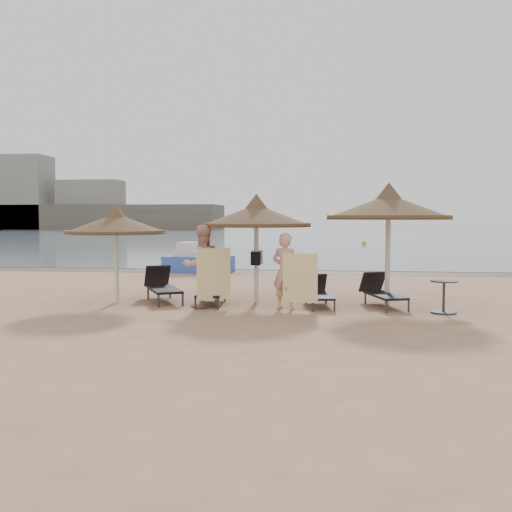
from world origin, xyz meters
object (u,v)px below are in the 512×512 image
Objects in this scene: side_table at (444,298)px; pedal_boat at (198,261)px; palapa_left at (116,224)px; person_right at (285,265)px; palapa_center at (256,216)px; palapa_right at (389,208)px; lounger_near_right at (318,292)px; lounger_near_left at (212,289)px; lounger_far_left at (162,285)px; lounger_far_right at (381,291)px; person_left at (202,260)px.

side_table is 0.27× the size of pedal_boat.
palapa_left is 4.41m from person_right.
palapa_center is 1.33× the size of person_right.
palapa_center is 3.73× the size of side_table.
palapa_center is at bearing -179.85° from palapa_right.
lounger_near_right is 9.19m from pedal_boat.
palapa_right reaches higher than lounger_near_left.
person_right reaches higher than side_table.
palapa_right is 6.00m from lounger_far_left.
lounger_far_right is (-0.15, -0.13, -2.02)m from palapa_right.
side_table reaches higher than lounger_near_right.
lounger_near_left is (-1.07, -0.21, -1.81)m from palapa_center.
palapa_right is at bearing 24.42° from lounger_far_right.
person_right is (1.86, -0.72, 0.68)m from lounger_near_left.
person_left is (-1.21, -0.79, -1.03)m from palapa_center.
person_right is (-2.27, -0.81, 0.68)m from lounger_far_right.
lounger_far_right is 1.55m from side_table.
lounger_near_left is 4.13m from lounger_far_right.
lounger_far_left reaches higher than lounger_near_right.
person_left is at bearing -106.29° from lounger_near_left.
lounger_near_left is 5.47m from side_table.
side_table is (7.82, -0.65, -1.62)m from palapa_left.
palapa_right is 4.09× the size of side_table.
person_left is at bearing -177.81° from lounger_near_right.
lounger_near_left is (-4.28, -0.22, -2.02)m from palapa_right.
side_table is 0.36× the size of person_right.
palapa_right reaches higher than pedal_boat.
pedal_boat is (-0.74, 7.51, 0.04)m from lounger_far_left.
palapa_center is at bearing -54.02° from pedal_boat.
pedal_boat reaches higher than lounger_near_right.
lounger_near_left is 8.12m from pedal_boat.
palapa_right is at bearing -28.15° from lounger_far_left.
lounger_far_left is 0.73× the size of pedal_boat.
side_table is at bearing -35.64° from pedal_boat.
side_table is at bearing -13.06° from palapa_center.
person_right is (-3.55, 0.07, 0.69)m from side_table.
side_table is 0.32× the size of person_left.
palapa_right is 4.65m from person_left.
lounger_far_left is (1.03, 0.47, -1.58)m from palapa_left.
palapa_left is at bearing 175.26° from side_table.
palapa_center is 1.77m from person_left.
palapa_right reaches higher than side_table.
lounger_far_left is at bearing 3.23° from person_right.
palapa_center is (3.48, 0.36, 0.20)m from palapa_left.
lounger_near_right is 0.82× the size of person_right.
lounger_near_left reaches higher than lounger_near_right.
lounger_far_right is (6.54, 0.23, -1.62)m from palapa_left.
person_left is 0.83× the size of pedal_boat.
palapa_left is 6.71m from palapa_right.
palapa_right reaches higher than person_right.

